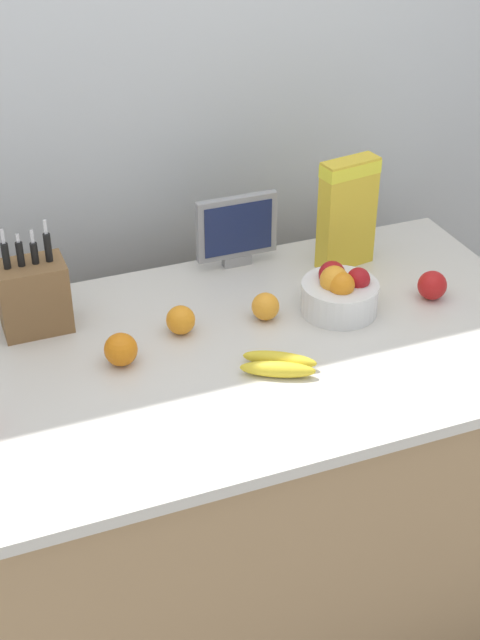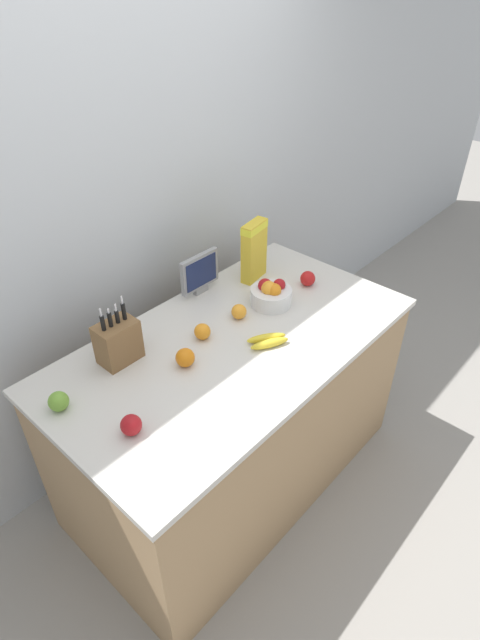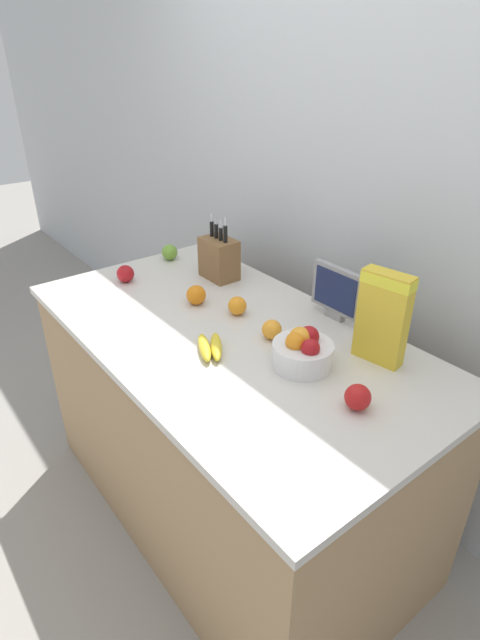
{
  "view_description": "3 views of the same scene",
  "coord_description": "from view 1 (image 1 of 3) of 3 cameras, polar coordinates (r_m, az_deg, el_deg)",
  "views": [
    {
      "loc": [
        -0.63,
        -1.69,
        2.15
      ],
      "look_at": [
        0.04,
        0.02,
        0.99
      ],
      "focal_mm": 50.0,
      "sensor_mm": 36.0,
      "label": 1
    },
    {
      "loc": [
        -1.27,
        -1.19,
        2.3
      ],
      "look_at": [
        0.07,
        0.02,
        0.99
      ],
      "focal_mm": 28.0,
      "sensor_mm": 36.0,
      "label": 2
    },
    {
      "loc": [
        1.29,
        -0.95,
        1.85
      ],
      "look_at": [
        0.08,
        -0.0,
        1.0
      ],
      "focal_mm": 28.0,
      "sensor_mm": 36.0,
      "label": 3
    }
  ],
  "objects": [
    {
      "name": "orange_front_right",
      "position": [
        2.23,
        -3.82,
        0.0
      ],
      "size": [
        0.07,
        0.07,
        0.07
      ],
      "primitive_type": "sphere",
      "color": "orange",
      "rests_on": "counter"
    },
    {
      "name": "banana_bunch",
      "position": [
        2.1,
        2.49,
        -2.85
      ],
      "size": [
        0.19,
        0.16,
        0.04
      ],
      "rotation": [
        0.0,
        0.0,
        5.76
      ],
      "color": "yellow",
      "rests_on": "counter"
    },
    {
      "name": "ground_plane",
      "position": [
        2.81,
        -0.64,
        -17.6
      ],
      "size": [
        14.0,
        14.0,
        0.0
      ],
      "primitive_type": "plane",
      "color": "gray"
    },
    {
      "name": "cereal_box",
      "position": [
        2.49,
        6.9,
        7.07
      ],
      "size": [
        0.17,
        0.09,
        0.32
      ],
      "rotation": [
        0.0,
        0.0,
        0.16
      ],
      "color": "gold",
      "rests_on": "counter"
    },
    {
      "name": "small_monitor",
      "position": [
        2.49,
        -0.2,
        5.84
      ],
      "size": [
        0.23,
        0.03,
        0.21
      ],
      "color": "gray",
      "rests_on": "counter"
    },
    {
      "name": "wall_back",
      "position": [
        2.59,
        -6.24,
        13.01
      ],
      "size": [
        9.0,
        0.06,
        2.6
      ],
      "color": "silver",
      "rests_on": "ground_plane"
    },
    {
      "name": "knife_block",
      "position": [
        2.27,
        -13.08,
        1.53
      ],
      "size": [
        0.17,
        0.12,
        0.29
      ],
      "color": "brown",
      "rests_on": "counter"
    },
    {
      "name": "fruit_bowl",
      "position": [
        2.32,
        6.38,
        1.77
      ],
      "size": [
        0.2,
        0.2,
        0.13
      ],
      "color": "silver",
      "rests_on": "counter"
    },
    {
      "name": "apple_rightmost",
      "position": [
        2.42,
        12.2,
        2.19
      ],
      "size": [
        0.08,
        0.08,
        0.08
      ],
      "primitive_type": "sphere",
      "color": "red",
      "rests_on": "counter"
    },
    {
      "name": "counter",
      "position": [
        2.47,
        -0.71,
        -10.71
      ],
      "size": [
        1.69,
        0.91,
        0.92
      ],
      "color": "tan",
      "rests_on": "ground_plane"
    },
    {
      "name": "orange_front_center",
      "position": [
        2.28,
        1.64,
        0.87
      ],
      "size": [
        0.07,
        0.07,
        0.07
      ],
      "primitive_type": "sphere",
      "color": "orange",
      "rests_on": "counter"
    },
    {
      "name": "orange_mid_left",
      "position": [
        2.13,
        -7.63,
        -1.88
      ],
      "size": [
        0.08,
        0.08,
        0.08
      ],
      "primitive_type": "sphere",
      "color": "orange",
      "rests_on": "counter"
    }
  ]
}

